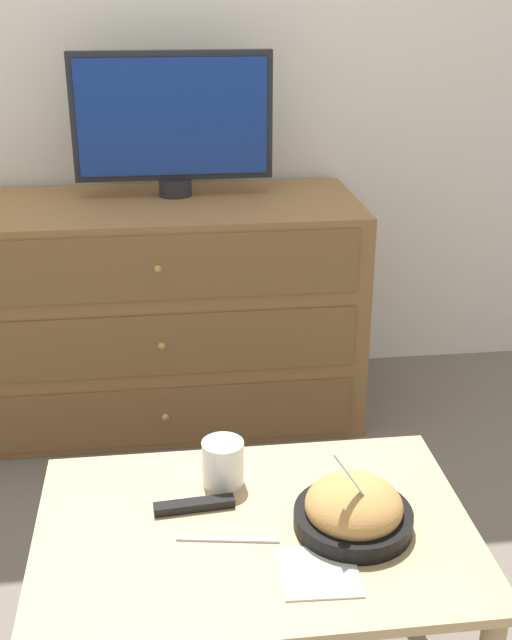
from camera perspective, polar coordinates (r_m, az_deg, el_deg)
name	(u,v)px	position (r m, az deg, el deg)	size (l,w,h in m)	color
ground_plane	(142,371)	(3.17, -8.09, -3.60)	(12.00, 12.00, 0.00)	#70665B
wall_back	(121,16)	(2.87, -9.61, 20.53)	(12.00, 0.05, 2.60)	white
dresser	(160,311)	(2.74, -6.81, 0.64)	(1.32, 0.58, 0.75)	olive
tv	(173,120)	(2.66, -5.95, 13.96)	(0.64, 0.11, 0.46)	#232328
coffee_table	(255,555)	(1.63, -0.07, -16.36)	(0.84, 0.58, 0.44)	tan
takeout_bowl	(353,510)	(1.57, 6.95, -13.28)	(0.23, 0.23, 0.19)	black
drink_cup	(223,465)	(1.68, -2.36, -10.28)	(0.09, 0.09, 0.10)	beige
napkin	(320,572)	(1.49, 4.55, -17.43)	(0.14, 0.14, 0.00)	silver
knife	(228,540)	(1.55, -2.01, -15.33)	(0.19, 0.04, 0.01)	silver
remote_control	(194,505)	(1.63, -4.42, -12.99)	(0.16, 0.04, 0.02)	black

